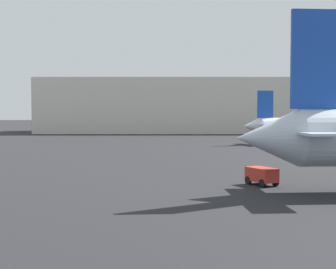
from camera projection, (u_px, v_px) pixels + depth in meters
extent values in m
cone|color=#B2BCCC|center=(268.00, 138.00, 31.16)|extent=(4.42, 4.06, 3.80)
cube|color=#B2BCCC|center=(306.00, 132.00, 31.30)|extent=(2.86, 8.33, 0.16)
cube|color=#1947B2|center=(314.00, 59.00, 31.11)|extent=(3.13, 0.49, 6.49)
cylinder|color=silver|center=(325.00, 126.00, 81.59)|extent=(24.18, 8.84, 2.75)
cone|color=silver|center=(252.00, 126.00, 78.13)|extent=(3.63, 3.43, 2.75)
cube|color=silver|center=(319.00, 128.00, 81.30)|extent=(9.27, 19.65, 0.21)
cube|color=silver|center=(263.00, 124.00, 78.61)|extent=(3.87, 7.59, 0.14)
cube|color=#1947B2|center=(265.00, 104.00, 78.56)|extent=(2.76, 0.96, 4.47)
cylinder|color=#4C4C54|center=(311.00, 128.00, 85.00)|extent=(2.92, 2.18, 1.56)
cylinder|color=#4C4C54|center=(335.00, 130.00, 77.98)|extent=(2.92, 2.18, 1.56)
cube|color=black|center=(313.00, 138.00, 83.07)|extent=(0.53, 0.53, 1.67)
cube|color=black|center=(325.00, 139.00, 79.71)|extent=(0.53, 0.53, 1.67)
cube|color=red|center=(262.00, 174.00, 34.98)|extent=(2.26, 2.73, 1.00)
cylinder|color=black|center=(275.00, 182.00, 34.53)|extent=(0.45, 0.62, 0.60)
cylinder|color=black|center=(263.00, 183.00, 33.99)|extent=(0.45, 0.62, 0.60)
cylinder|color=black|center=(261.00, 179.00, 36.01)|extent=(0.45, 0.62, 0.60)
cylinder|color=black|center=(248.00, 180.00, 35.47)|extent=(0.45, 0.62, 0.60)
cube|color=beige|center=(222.00, 106.00, 127.49)|extent=(94.76, 25.42, 13.81)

